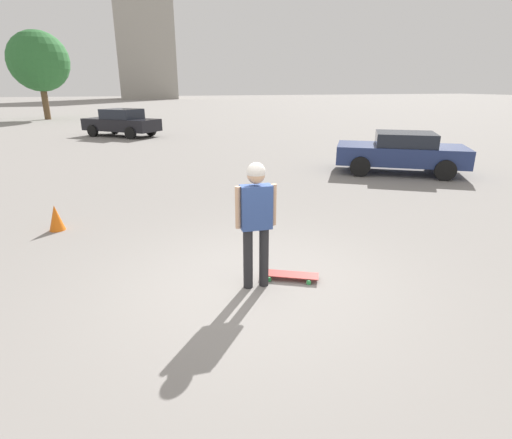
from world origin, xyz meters
TOP-DOWN VIEW (x-y plane):
  - ground_plane at (0.00, 0.00)m, footprint 220.00×220.00m
  - person at (0.00, 0.00)m, footprint 0.57×0.25m
  - skateboard at (0.54, 0.05)m, footprint 0.86×0.60m
  - car_parked_near at (6.93, 5.97)m, footprint 4.33×3.62m
  - car_parked_far at (-1.62, 19.23)m, footprint 4.33×4.17m
  - building_block_distant at (4.44, 87.65)m, footprint 11.21×12.00m
  - tree_distant at (-7.50, 33.51)m, footprint 4.71×4.71m
  - traffic_cone at (-3.03, 3.45)m, footprint 0.30×0.30m

SIDE VIEW (x-z plane):
  - ground_plane at x=0.00m, z-range 0.00..0.00m
  - skateboard at x=0.54m, z-range 0.03..0.11m
  - traffic_cone at x=-3.03m, z-range 0.00..0.51m
  - car_parked_near at x=6.93m, z-range 0.04..1.35m
  - car_parked_far at x=-1.62m, z-range 0.02..1.52m
  - person at x=0.00m, z-range 0.20..2.00m
  - tree_distant at x=-7.50m, z-range 1.09..8.04m
  - building_block_distant at x=4.44m, z-range 0.00..24.49m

